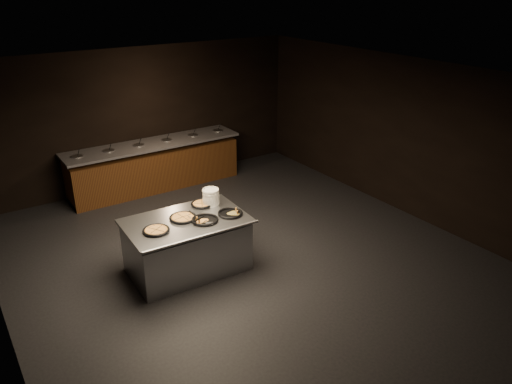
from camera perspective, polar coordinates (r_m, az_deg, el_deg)
room at (r=7.45m, az=-1.22°, el=1.85°), size 7.02×8.02×2.92m
salad_bar at (r=10.79m, az=-11.43°, el=2.66°), size 3.70×0.83×1.18m
serving_counter at (r=7.72m, az=-7.88°, el=-6.13°), size 1.84×1.22×0.86m
plate_stack at (r=7.91m, az=-5.18°, el=-0.56°), size 0.26×0.26×0.26m
pan_veggie_whole at (r=7.24m, az=-11.35°, el=-4.31°), size 0.39×0.39×0.04m
pan_cheese_whole at (r=7.54m, az=-8.35°, el=-2.90°), size 0.41×0.41×0.04m
pan_cheese_slices_a at (r=7.94m, az=-6.19°, el=-1.35°), size 0.35×0.35×0.04m
pan_cheese_slices_b at (r=7.44m, az=-5.86°, el=-3.17°), size 0.40×0.40×0.04m
pan_veggie_slices at (r=7.61m, az=-2.96°, el=-2.43°), size 0.38×0.38×0.04m
server_left at (r=7.46m, az=-7.38°, el=-2.74°), size 0.22×0.26×0.15m
server_right at (r=7.29m, az=-6.24°, el=-3.28°), size 0.30×0.19×0.16m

